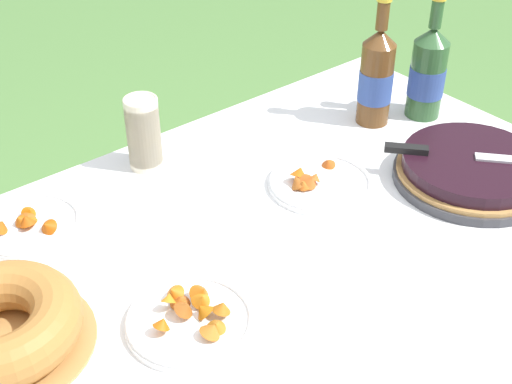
{
  "coord_description": "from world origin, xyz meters",
  "views": [
    {
      "loc": [
        -0.62,
        -0.74,
        1.55
      ],
      "look_at": [
        0.08,
        0.12,
        0.77
      ],
      "focal_mm": 50.0,
      "sensor_mm": 36.0,
      "label": 1
    }
  ],
  "objects_px": {
    "cup_stack": "(144,133)",
    "snack_plate_left": "(191,318)",
    "serving_knife": "(461,154)",
    "cider_bottle_amber": "(376,77)",
    "bundt_cake": "(0,325)",
    "berry_tart": "(472,170)",
    "snack_plate_far": "(28,224)",
    "snack_plate_right": "(318,182)",
    "cider_bottle_green": "(428,73)"
  },
  "relations": [
    {
      "from": "snack_plate_right",
      "to": "snack_plate_far",
      "type": "relative_size",
      "value": 1.09
    },
    {
      "from": "bundt_cake",
      "to": "snack_plate_left",
      "type": "relative_size",
      "value": 1.35
    },
    {
      "from": "snack_plate_left",
      "to": "snack_plate_far",
      "type": "xyz_separation_m",
      "value": [
        -0.1,
        0.4,
        -0.0
      ]
    },
    {
      "from": "serving_knife",
      "to": "snack_plate_far",
      "type": "height_order",
      "value": "serving_knife"
    },
    {
      "from": "cup_stack",
      "to": "snack_plate_far",
      "type": "xyz_separation_m",
      "value": [
        -0.29,
        -0.05,
        -0.07
      ]
    },
    {
      "from": "cup_stack",
      "to": "snack_plate_far",
      "type": "distance_m",
      "value": 0.31
    },
    {
      "from": "serving_knife",
      "to": "snack_plate_left",
      "type": "height_order",
      "value": "serving_knife"
    },
    {
      "from": "berry_tart",
      "to": "bundt_cake",
      "type": "bearing_deg",
      "value": 169.22
    },
    {
      "from": "cup_stack",
      "to": "snack_plate_right",
      "type": "bearing_deg",
      "value": -51.45
    },
    {
      "from": "cider_bottle_green",
      "to": "snack_plate_right",
      "type": "relative_size",
      "value": 1.39
    },
    {
      "from": "cup_stack",
      "to": "snack_plate_right",
      "type": "distance_m",
      "value": 0.38
    },
    {
      "from": "cup_stack",
      "to": "cider_bottle_green",
      "type": "distance_m",
      "value": 0.68
    },
    {
      "from": "serving_knife",
      "to": "cider_bottle_green",
      "type": "relative_size",
      "value": 0.98
    },
    {
      "from": "snack_plate_left",
      "to": "snack_plate_far",
      "type": "bearing_deg",
      "value": 103.69
    },
    {
      "from": "serving_knife",
      "to": "snack_plate_right",
      "type": "height_order",
      "value": "serving_knife"
    },
    {
      "from": "cider_bottle_green",
      "to": "snack_plate_left",
      "type": "xyz_separation_m",
      "value": [
        -0.84,
        -0.22,
        -0.1
      ]
    },
    {
      "from": "berry_tart",
      "to": "cider_bottle_amber",
      "type": "distance_m",
      "value": 0.32
    },
    {
      "from": "cider_bottle_amber",
      "to": "snack_plate_left",
      "type": "bearing_deg",
      "value": -159.01
    },
    {
      "from": "cider_bottle_amber",
      "to": "berry_tart",
      "type": "bearing_deg",
      "value": -94.9
    },
    {
      "from": "serving_knife",
      "to": "bundt_cake",
      "type": "relative_size",
      "value": 1.04
    },
    {
      "from": "berry_tart",
      "to": "snack_plate_left",
      "type": "bearing_deg",
      "value": 177.35
    },
    {
      "from": "cider_bottle_green",
      "to": "snack_plate_right",
      "type": "xyz_separation_m",
      "value": [
        -0.41,
        -0.07,
        -0.1
      ]
    },
    {
      "from": "berry_tart",
      "to": "snack_plate_right",
      "type": "relative_size",
      "value": 1.5
    },
    {
      "from": "serving_knife",
      "to": "snack_plate_far",
      "type": "bearing_deg",
      "value": -159.59
    },
    {
      "from": "serving_knife",
      "to": "snack_plate_far",
      "type": "xyz_separation_m",
      "value": [
        -0.77,
        0.41,
        -0.05
      ]
    },
    {
      "from": "bundt_cake",
      "to": "cider_bottle_amber",
      "type": "xyz_separation_m",
      "value": [
        0.97,
        0.13,
        0.07
      ]
    },
    {
      "from": "snack_plate_right",
      "to": "snack_plate_far",
      "type": "xyz_separation_m",
      "value": [
        -0.53,
        0.25,
        -0.0
      ]
    },
    {
      "from": "berry_tart",
      "to": "cup_stack",
      "type": "height_order",
      "value": "cup_stack"
    },
    {
      "from": "cup_stack",
      "to": "cider_bottle_amber",
      "type": "bearing_deg",
      "value": -18.38
    },
    {
      "from": "bundt_cake",
      "to": "snack_plate_far",
      "type": "xyz_separation_m",
      "value": [
        0.16,
        0.25,
        -0.03
      ]
    },
    {
      "from": "bundt_cake",
      "to": "cider_bottle_amber",
      "type": "bearing_deg",
      "value": 7.47
    },
    {
      "from": "snack_plate_right",
      "to": "bundt_cake",
      "type": "bearing_deg",
      "value": -179.37
    },
    {
      "from": "cider_bottle_green",
      "to": "serving_knife",
      "type": "bearing_deg",
      "value": -125.33
    },
    {
      "from": "serving_knife",
      "to": "cider_bottle_amber",
      "type": "bearing_deg",
      "value": 129.4
    },
    {
      "from": "serving_knife",
      "to": "cider_bottle_amber",
      "type": "distance_m",
      "value": 0.29
    },
    {
      "from": "bundt_cake",
      "to": "snack_plate_left",
      "type": "height_order",
      "value": "bundt_cake"
    },
    {
      "from": "cider_bottle_amber",
      "to": "snack_plate_right",
      "type": "height_order",
      "value": "cider_bottle_amber"
    },
    {
      "from": "snack_plate_right",
      "to": "cider_bottle_green",
      "type": "bearing_deg",
      "value": 9.25
    },
    {
      "from": "berry_tart",
      "to": "snack_plate_left",
      "type": "xyz_separation_m",
      "value": [
        -0.69,
        0.03,
        -0.02
      ]
    },
    {
      "from": "berry_tart",
      "to": "snack_plate_right",
      "type": "xyz_separation_m",
      "value": [
        -0.26,
        0.19,
        -0.02
      ]
    },
    {
      "from": "cup_stack",
      "to": "snack_plate_left",
      "type": "xyz_separation_m",
      "value": [
        -0.2,
        -0.45,
        -0.07
      ]
    },
    {
      "from": "cider_bottle_amber",
      "to": "snack_plate_right",
      "type": "xyz_separation_m",
      "value": [
        -0.29,
        -0.12,
        -0.11
      ]
    },
    {
      "from": "bundt_cake",
      "to": "snack_plate_left",
      "type": "xyz_separation_m",
      "value": [
        0.25,
        -0.15,
        -0.03
      ]
    },
    {
      "from": "snack_plate_left",
      "to": "berry_tart",
      "type": "bearing_deg",
      "value": -2.65
    },
    {
      "from": "cider_bottle_green",
      "to": "cider_bottle_amber",
      "type": "height_order",
      "value": "cider_bottle_amber"
    },
    {
      "from": "snack_plate_left",
      "to": "snack_plate_far",
      "type": "height_order",
      "value": "snack_plate_left"
    },
    {
      "from": "berry_tart",
      "to": "bundt_cake",
      "type": "distance_m",
      "value": 0.96
    },
    {
      "from": "berry_tart",
      "to": "bundt_cake",
      "type": "relative_size",
      "value": 1.14
    },
    {
      "from": "snack_plate_right",
      "to": "serving_knife",
      "type": "bearing_deg",
      "value": -34.34
    },
    {
      "from": "serving_knife",
      "to": "snack_plate_left",
      "type": "bearing_deg",
      "value": -132.34
    }
  ]
}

